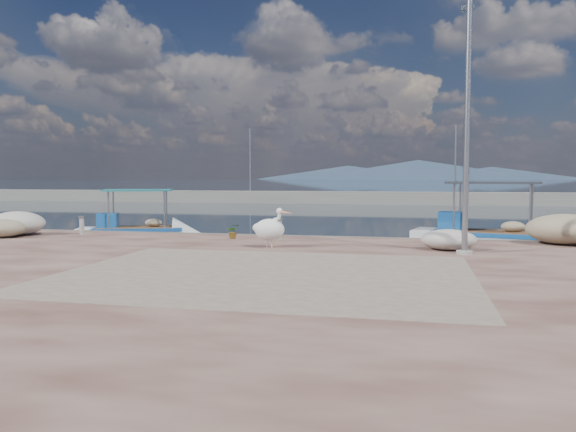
{
  "coord_description": "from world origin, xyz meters",
  "views": [
    {
      "loc": [
        4.16,
        -14.87,
        2.64
      ],
      "look_at": [
        0.0,
        3.8,
        1.3
      ],
      "focal_mm": 35.0,
      "sensor_mm": 36.0,
      "label": 1
    }
  ],
  "objects_px": {
    "pelican": "(270,229)",
    "bollard_near": "(279,228)",
    "lamp_post": "(467,134)",
    "boat_right": "(490,241)",
    "boat_left": "(138,234)"
  },
  "relations": [
    {
      "from": "boat_right",
      "to": "pelican",
      "type": "xyz_separation_m",
      "value": [
        -7.09,
        -5.89,
        0.85
      ]
    },
    {
      "from": "boat_right",
      "to": "lamp_post",
      "type": "relative_size",
      "value": 0.89
    },
    {
      "from": "boat_right",
      "to": "lamp_post",
      "type": "distance_m",
      "value": 7.21
    },
    {
      "from": "pelican",
      "to": "bollard_near",
      "type": "distance_m",
      "value": 2.32
    },
    {
      "from": "pelican",
      "to": "bollard_near",
      "type": "relative_size",
      "value": 1.74
    },
    {
      "from": "boat_right",
      "to": "bollard_near",
      "type": "distance_m",
      "value": 8.21
    },
    {
      "from": "pelican",
      "to": "lamp_post",
      "type": "xyz_separation_m",
      "value": [
        5.61,
        -0.19,
        2.73
      ]
    },
    {
      "from": "boat_left",
      "to": "pelican",
      "type": "distance_m",
      "value": 9.13
    },
    {
      "from": "boat_left",
      "to": "boat_right",
      "type": "height_order",
      "value": "boat_right"
    },
    {
      "from": "lamp_post",
      "to": "bollard_near",
      "type": "bearing_deg",
      "value": 157.07
    },
    {
      "from": "boat_left",
      "to": "lamp_post",
      "type": "xyz_separation_m",
      "value": [
        12.85,
        -5.68,
        3.61
      ]
    },
    {
      "from": "boat_right",
      "to": "bollard_near",
      "type": "relative_size",
      "value": 8.58
    },
    {
      "from": "lamp_post",
      "to": "bollard_near",
      "type": "height_order",
      "value": "lamp_post"
    },
    {
      "from": "boat_left",
      "to": "pelican",
      "type": "relative_size",
      "value": 4.24
    },
    {
      "from": "boat_left",
      "to": "boat_right",
      "type": "xyz_separation_m",
      "value": [
        14.33,
        0.41,
        0.03
      ]
    }
  ]
}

